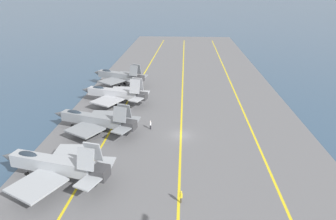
{
  "coord_description": "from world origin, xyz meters",
  "views": [
    {
      "loc": [
        -47.91,
        -0.33,
        25.14
      ],
      "look_at": [
        5.6,
        2.63,
        2.9
      ],
      "focal_mm": 32.0,
      "sensor_mm": 36.0,
      "label": 1
    }
  ],
  "objects_px": {
    "crew_white_vest": "(150,125)",
    "parked_jet_fourth": "(119,76)",
    "parked_jet_second": "(95,120)",
    "crew_yellow_vest": "(181,196)",
    "parked_jet_nearest": "(54,165)",
    "parked_jet_third": "(115,93)"
  },
  "relations": [
    {
      "from": "parked_jet_fourth",
      "to": "crew_yellow_vest",
      "type": "relative_size",
      "value": 8.9
    },
    {
      "from": "parked_jet_nearest",
      "to": "parked_jet_fourth",
      "type": "xyz_separation_m",
      "value": [
        42.83,
        0.27,
        0.04
      ]
    },
    {
      "from": "parked_jet_third",
      "to": "crew_white_vest",
      "type": "bearing_deg",
      "value": -143.7
    },
    {
      "from": "parked_jet_nearest",
      "to": "crew_white_vest",
      "type": "xyz_separation_m",
      "value": [
        16.79,
        -11.05,
        -1.71
      ]
    },
    {
      "from": "parked_jet_second",
      "to": "crew_white_vest",
      "type": "xyz_separation_m",
      "value": [
        1.31,
        -10.02,
        -1.35
      ]
    },
    {
      "from": "parked_jet_second",
      "to": "crew_yellow_vest",
      "type": "relative_size",
      "value": 9.74
    },
    {
      "from": "parked_jet_fourth",
      "to": "crew_yellow_vest",
      "type": "height_order",
      "value": "parked_jet_fourth"
    },
    {
      "from": "parked_jet_second",
      "to": "parked_jet_fourth",
      "type": "relative_size",
      "value": 1.09
    },
    {
      "from": "crew_white_vest",
      "to": "parked_jet_fourth",
      "type": "bearing_deg",
      "value": 23.49
    },
    {
      "from": "parked_jet_third",
      "to": "crew_yellow_vest",
      "type": "bearing_deg",
      "value": -154.93
    },
    {
      "from": "parked_jet_fourth",
      "to": "crew_yellow_vest",
      "type": "bearing_deg",
      "value": -159.48
    },
    {
      "from": "parked_jet_second",
      "to": "parked_jet_third",
      "type": "relative_size",
      "value": 1.05
    },
    {
      "from": "parked_jet_nearest",
      "to": "parked_jet_third",
      "type": "distance_m",
      "value": 29.8
    },
    {
      "from": "parked_jet_second",
      "to": "crew_white_vest",
      "type": "distance_m",
      "value": 10.2
    },
    {
      "from": "parked_jet_fourth",
      "to": "crew_yellow_vest",
      "type": "xyz_separation_m",
      "value": [
        -46.27,
        -17.32,
        -1.75
      ]
    },
    {
      "from": "parked_jet_fourth",
      "to": "crew_white_vest",
      "type": "height_order",
      "value": "parked_jet_fourth"
    },
    {
      "from": "parked_jet_second",
      "to": "crew_yellow_vest",
      "type": "distance_m",
      "value": 24.83
    },
    {
      "from": "parked_jet_second",
      "to": "parked_jet_fourth",
      "type": "height_order",
      "value": "parked_jet_fourth"
    },
    {
      "from": "parked_jet_second",
      "to": "crew_yellow_vest",
      "type": "height_order",
      "value": "parked_jet_second"
    },
    {
      "from": "crew_yellow_vest",
      "to": "parked_jet_nearest",
      "type": "bearing_deg",
      "value": 78.58
    },
    {
      "from": "parked_jet_fourth",
      "to": "crew_white_vest",
      "type": "xyz_separation_m",
      "value": [
        -26.04,
        -11.32,
        -1.75
      ]
    },
    {
      "from": "parked_jet_second",
      "to": "parked_jet_third",
      "type": "bearing_deg",
      "value": -1.98
    }
  ]
}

